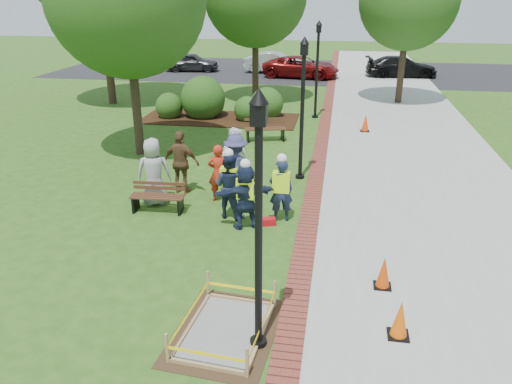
% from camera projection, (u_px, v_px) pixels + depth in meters
% --- Properties ---
extents(ground, '(100.00, 100.00, 0.00)m').
position_uv_depth(ground, '(225.00, 251.00, 11.23)').
color(ground, '#285116').
rests_on(ground, ground).
extents(sidewalk, '(6.00, 60.00, 0.02)m').
position_uv_depth(sidewalk, '(406.00, 139.00, 19.59)').
color(sidewalk, '#9E9E99').
rests_on(sidewalk, ground).
extents(brick_edging, '(0.50, 60.00, 0.03)m').
position_uv_depth(brick_edging, '(323.00, 135.00, 20.09)').
color(brick_edging, maroon).
rests_on(brick_edging, ground).
extents(mulch_bed, '(7.00, 3.00, 0.05)m').
position_uv_depth(mulch_bed, '(220.00, 119.00, 22.64)').
color(mulch_bed, '#381E0F').
rests_on(mulch_bed, ground).
extents(parking_lot, '(36.00, 12.00, 0.01)m').
position_uv_depth(parking_lot, '(309.00, 71.00, 35.88)').
color(parking_lot, black).
rests_on(parking_lot, ground).
extents(wet_concrete_pad, '(1.89, 2.44, 0.55)m').
position_uv_depth(wet_concrete_pad, '(225.00, 321.00, 8.51)').
color(wet_concrete_pad, '#47331E').
rests_on(wet_concrete_pad, ground).
extents(bench_near, '(1.44, 0.55, 0.76)m').
position_uv_depth(bench_near, '(158.00, 203.00, 13.17)').
color(bench_near, '#52311C').
rests_on(bench_near, ground).
extents(bench_far, '(1.65, 0.94, 0.85)m').
position_uv_depth(bench_far, '(265.00, 134.00, 19.33)').
color(bench_far, '#50301B').
rests_on(bench_far, ground).
extents(cone_front, '(0.36, 0.36, 0.71)m').
position_uv_depth(cone_front, '(400.00, 320.00, 8.36)').
color(cone_front, black).
rests_on(cone_front, ground).
extents(cone_back, '(0.34, 0.34, 0.68)m').
position_uv_depth(cone_back, '(384.00, 273.00, 9.76)').
color(cone_back, black).
rests_on(cone_back, ground).
extents(cone_far, '(0.38, 0.38, 0.74)m').
position_uv_depth(cone_far, '(365.00, 123.00, 20.52)').
color(cone_far, black).
rests_on(cone_far, ground).
extents(toolbox, '(0.40, 0.30, 0.18)m').
position_uv_depth(toolbox, '(268.00, 222.00, 12.47)').
color(toolbox, red).
rests_on(toolbox, ground).
extents(lamp_near, '(0.28, 0.28, 4.26)m').
position_uv_depth(lamp_near, '(259.00, 208.00, 7.37)').
color(lamp_near, black).
rests_on(lamp_near, ground).
extents(lamp_mid, '(0.28, 0.28, 4.26)m').
position_uv_depth(lamp_mid, '(303.00, 99.00, 14.67)').
color(lamp_mid, black).
rests_on(lamp_mid, ground).
extents(lamp_far, '(0.28, 0.28, 4.26)m').
position_uv_depth(lamp_far, '(317.00, 62.00, 21.97)').
color(lamp_far, black).
rests_on(lamp_far, ground).
extents(tree_right, '(4.77, 4.77, 7.37)m').
position_uv_depth(tree_right, '(409.00, 0.00, 24.06)').
color(tree_right, '#3D2D1E').
rests_on(tree_right, ground).
extents(shrub_a, '(1.24, 1.24, 1.24)m').
position_uv_depth(shrub_a, '(170.00, 118.00, 22.87)').
color(shrub_a, '#1D4313').
rests_on(shrub_a, ground).
extents(shrub_b, '(2.02, 2.02, 2.02)m').
position_uv_depth(shrub_b, '(204.00, 117.00, 22.99)').
color(shrub_b, '#1D4313').
rests_on(shrub_b, ground).
extents(shrub_c, '(1.19, 1.19, 1.19)m').
position_uv_depth(shrub_c, '(247.00, 121.00, 22.38)').
color(shrub_c, '#1D4313').
rests_on(shrub_c, ground).
extents(shrub_d, '(1.50, 1.50, 1.50)m').
position_uv_depth(shrub_d, '(267.00, 118.00, 22.92)').
color(shrub_d, '#1D4313').
rests_on(shrub_d, ground).
extents(shrub_e, '(1.02, 1.02, 1.02)m').
position_uv_depth(shrub_e, '(213.00, 115.00, 23.39)').
color(shrub_e, '#1D4313').
rests_on(shrub_e, ground).
extents(casual_person_a, '(0.68, 0.53, 1.86)m').
position_uv_depth(casual_person_a, '(154.00, 172.00, 13.39)').
color(casual_person_a, '#9D9D9D').
rests_on(casual_person_a, ground).
extents(casual_person_b, '(0.53, 0.35, 1.62)m').
position_uv_depth(casual_person_b, '(218.00, 173.00, 13.64)').
color(casual_person_b, red).
rests_on(casual_person_b, ground).
extents(casual_person_c, '(0.71, 0.60, 1.87)m').
position_uv_depth(casual_person_c, '(235.00, 159.00, 14.37)').
color(casual_person_c, white).
rests_on(casual_person_c, ground).
extents(casual_person_d, '(0.64, 0.46, 1.83)m').
position_uv_depth(casual_person_d, '(181.00, 162.00, 14.15)').
color(casual_person_d, brown).
rests_on(casual_person_d, ground).
extents(casual_person_e, '(0.60, 0.40, 1.82)m').
position_uv_depth(casual_person_e, '(236.00, 167.00, 13.81)').
color(casual_person_e, '#383862').
rests_on(casual_person_e, ground).
extents(hivis_worker_a, '(0.62, 0.52, 1.78)m').
position_uv_depth(hivis_worker_a, '(246.00, 194.00, 12.06)').
color(hivis_worker_a, '#17213C').
rests_on(hivis_worker_a, ground).
extents(hivis_worker_b, '(0.59, 0.47, 1.79)m').
position_uv_depth(hivis_worker_b, '(281.00, 188.00, 12.42)').
color(hivis_worker_b, '#16183A').
rests_on(hivis_worker_b, ground).
extents(hivis_worker_c, '(0.61, 0.48, 1.85)m').
position_uv_depth(hivis_worker_c, '(229.00, 184.00, 12.62)').
color(hivis_worker_c, '#16213B').
rests_on(hivis_worker_c, ground).
extents(parked_car_a, '(2.38, 4.51, 1.41)m').
position_uv_depth(parked_car_a, '(192.00, 71.00, 35.77)').
color(parked_car_a, '#2C2B2E').
rests_on(parked_car_a, ground).
extents(parked_car_b, '(2.48, 4.89, 1.54)m').
position_uv_depth(parked_car_b, '(276.00, 73.00, 35.00)').
color(parked_car_b, silver).
rests_on(parked_car_b, ground).
extents(parked_car_c, '(2.58, 4.84, 1.51)m').
position_uv_depth(parked_car_c, '(301.00, 78.00, 33.24)').
color(parked_car_c, maroon).
rests_on(parked_car_c, ground).
extents(parked_car_d, '(2.39, 4.67, 1.47)m').
position_uv_depth(parked_car_d, '(400.00, 77.00, 33.49)').
color(parked_car_d, black).
rests_on(parked_car_d, ground).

